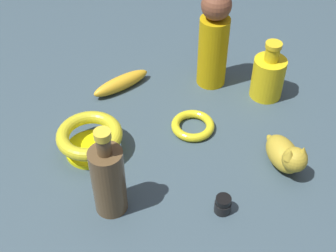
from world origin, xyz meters
name	(u,v)px	position (x,y,z in m)	size (l,w,h in m)	color
ground	(168,143)	(0.00, 0.00, 0.00)	(2.00, 2.00, 0.00)	#384C56
bottle_short	(268,76)	(-0.16, -0.25, 0.06)	(0.08, 0.08, 0.15)	yellow
cat_figurine	(286,155)	(-0.25, -0.02, 0.04)	(0.11, 0.12, 0.09)	gold
bottle_tall	(108,179)	(0.04, 0.20, 0.08)	(0.06, 0.06, 0.20)	brown
banana	(121,83)	(0.18, -0.14, 0.02)	(0.16, 0.04, 0.04)	gold
bangle	(193,126)	(-0.04, -0.06, 0.01)	(0.10, 0.10, 0.02)	yellow
person_figure_adult	(214,40)	(-0.02, -0.25, 0.13)	(0.10, 0.10, 0.25)	#C69F0B
nail_polish_jar	(223,205)	(-0.16, 0.13, 0.02)	(0.03, 0.03, 0.04)	black
bowl	(90,138)	(0.15, 0.08, 0.04)	(0.14, 0.14, 0.06)	#F5EE0C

